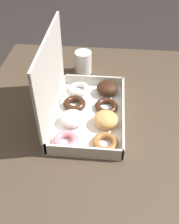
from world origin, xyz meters
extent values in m
plane|color=#2D2826|center=(0.00, 0.00, 0.00)|extent=(8.00, 8.00, 0.00)
cube|color=#4C3D2D|center=(0.00, 0.00, 0.72)|extent=(1.18, 0.89, 0.03)
cylinder|color=#4C3D2D|center=(0.54, -0.40, 0.35)|extent=(0.06, 0.06, 0.70)
cylinder|color=#4C3D2D|center=(0.54, 0.40, 0.35)|extent=(0.06, 0.06, 0.70)
cube|color=white|center=(0.06, 0.00, 0.73)|extent=(0.40, 0.25, 0.01)
cube|color=beige|center=(0.06, -0.13, 0.76)|extent=(0.40, 0.01, 0.04)
cube|color=beige|center=(0.06, 0.12, 0.76)|extent=(0.40, 0.01, 0.04)
cube|color=beige|center=(-0.13, 0.00, 0.76)|extent=(0.01, 0.25, 0.04)
cube|color=beige|center=(0.25, 0.00, 0.76)|extent=(0.01, 0.25, 0.04)
cube|color=beige|center=(0.06, 0.13, 0.91)|extent=(0.40, 0.01, 0.27)
torus|color=#9E6633|center=(-0.08, -0.07, 0.75)|extent=(0.09, 0.09, 0.02)
ellipsoid|color=tan|center=(0.02, -0.06, 0.76)|extent=(0.09, 0.09, 0.05)
torus|color=#381E11|center=(0.10, -0.06, 0.75)|extent=(0.09, 0.09, 0.02)
ellipsoid|color=#381E11|center=(0.20, -0.06, 0.76)|extent=(0.09, 0.09, 0.05)
torus|color=pink|center=(-0.08, 0.06, 0.75)|extent=(0.09, 0.09, 0.02)
ellipsoid|color=white|center=(0.01, 0.05, 0.76)|extent=(0.09, 0.09, 0.04)
torus|color=#381E11|center=(0.11, 0.06, 0.75)|extent=(0.09, 0.09, 0.03)
torus|color=white|center=(0.20, 0.05, 0.75)|extent=(0.09, 0.09, 0.02)
cylinder|color=white|center=(0.36, 0.05, 0.78)|extent=(0.07, 0.07, 0.10)
cylinder|color=black|center=(0.36, 0.05, 0.83)|extent=(0.06, 0.06, 0.01)
camera|label=1|loc=(-0.65, -0.07, 1.40)|focal=42.00mm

